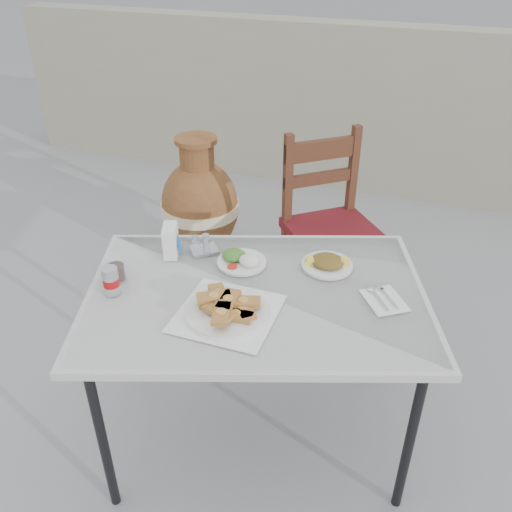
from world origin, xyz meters
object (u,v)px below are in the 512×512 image
(cafe_table, at_px, (256,303))
(soda_can, at_px, (111,281))
(pide_plate, at_px, (227,306))
(cola_glass, at_px, (116,269))
(condiment_caddy, at_px, (204,246))
(chair, at_px, (330,227))
(salad_rice_plate, at_px, (241,259))
(napkin_holder, at_px, (171,241))
(terracotta_urn, at_px, (200,208))
(salad_chopped_plate, at_px, (327,263))

(cafe_table, height_order, soda_can, soda_can)
(soda_can, bearing_deg, cafe_table, 20.95)
(pide_plate, bearing_deg, cola_glass, 173.38)
(condiment_caddy, xyz_separation_m, chair, (0.34, 0.76, -0.25))
(cafe_table, distance_m, condiment_caddy, 0.34)
(salad_rice_plate, distance_m, napkin_holder, 0.28)
(cola_glass, bearing_deg, condiment_caddy, 51.88)
(cafe_table, distance_m, chair, 0.95)
(terracotta_urn, bearing_deg, napkin_holder, -69.68)
(pide_plate, height_order, napkin_holder, napkin_holder)
(cafe_table, distance_m, salad_rice_plate, 0.20)
(napkin_holder, bearing_deg, chair, 39.48)
(soda_can, relative_size, cola_glass, 1.07)
(salad_rice_plate, relative_size, soda_can, 1.85)
(pide_plate, bearing_deg, terracotta_urn, 119.33)
(salad_chopped_plate, bearing_deg, chair, 101.18)
(salad_rice_plate, xyz_separation_m, condiment_caddy, (-0.17, 0.03, 0.01))
(napkin_holder, xyz_separation_m, condiment_caddy, (0.11, 0.06, -0.04))
(soda_can, xyz_separation_m, chair, (0.52, 1.11, -0.27))
(salad_rice_plate, relative_size, condiment_caddy, 1.43)
(soda_can, height_order, terracotta_urn, soda_can)
(condiment_caddy, bearing_deg, cafe_table, -32.14)
(cafe_table, xyz_separation_m, pide_plate, (-0.05, -0.15, 0.08))
(salad_rice_plate, height_order, soda_can, soda_can)
(soda_can, height_order, chair, chair)
(cola_glass, bearing_deg, chair, 62.00)
(pide_plate, height_order, cola_glass, cola_glass)
(salad_chopped_plate, height_order, chair, chair)
(condiment_caddy, bearing_deg, soda_can, -117.16)
(soda_can, height_order, cola_glass, soda_can)
(cafe_table, xyz_separation_m, salad_chopped_plate, (0.19, 0.24, 0.07))
(soda_can, bearing_deg, chair, 65.12)
(pide_plate, distance_m, salad_rice_plate, 0.31)
(cola_glass, bearing_deg, terracotta_urn, 102.26)
(cafe_table, xyz_separation_m, cola_glass, (-0.50, -0.10, 0.09))
(pide_plate, xyz_separation_m, terracotta_urn, (-0.71, 1.27, -0.37))
(cola_glass, relative_size, terracotta_urn, 0.12)
(soda_can, bearing_deg, cola_glass, 111.98)
(cola_glass, xyz_separation_m, condiment_caddy, (0.21, 0.27, -0.02))
(napkin_holder, xyz_separation_m, chair, (0.44, 0.82, -0.28))
(cafe_table, relative_size, napkin_holder, 11.32)
(salad_rice_plate, distance_m, terracotta_urn, 1.22)
(condiment_caddy, bearing_deg, chair, 66.20)
(condiment_caddy, bearing_deg, salad_chopped_plate, 7.49)
(pide_plate, height_order, salad_chopped_plate, pide_plate)
(napkin_holder, distance_m, condiment_caddy, 0.13)
(salad_chopped_plate, bearing_deg, napkin_holder, -168.16)
(soda_can, xyz_separation_m, terracotta_urn, (-0.30, 1.30, -0.40))
(cola_glass, bearing_deg, pide_plate, -6.62)
(cafe_table, distance_m, napkin_holder, 0.42)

